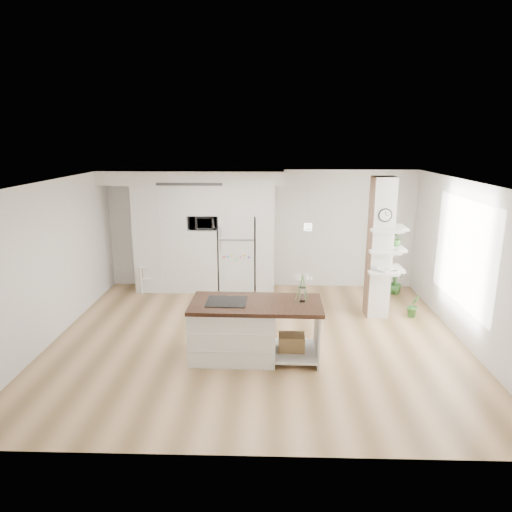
% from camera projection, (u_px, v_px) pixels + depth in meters
% --- Properties ---
extents(floor, '(7.00, 6.00, 0.01)m').
position_uv_depth(floor, '(257.00, 339.00, 7.90)').
color(floor, tan).
rests_on(floor, ground).
extents(room, '(7.04, 6.04, 2.72)m').
position_uv_depth(room, '(258.00, 234.00, 7.44)').
color(room, white).
rests_on(room, ground).
extents(cabinet_wall, '(4.00, 0.71, 2.70)m').
position_uv_depth(cabinet_wall, '(196.00, 225.00, 10.15)').
color(cabinet_wall, white).
rests_on(cabinet_wall, floor).
extents(refrigerator, '(0.78, 0.69, 1.75)m').
position_uv_depth(refrigerator, '(237.00, 252.00, 10.29)').
color(refrigerator, silver).
rests_on(refrigerator, floor).
extents(column, '(0.69, 0.90, 2.70)m').
position_uv_depth(column, '(385.00, 249.00, 8.59)').
color(column, silver).
rests_on(column, floor).
extents(window, '(0.00, 2.40, 2.40)m').
position_uv_depth(window, '(463.00, 253.00, 7.72)').
color(window, white).
rests_on(window, room).
extents(pendant_light, '(0.12, 0.12, 0.10)m').
position_uv_depth(pendant_light, '(361.00, 217.00, 7.47)').
color(pendant_light, white).
rests_on(pendant_light, room).
extents(kitchen_island, '(2.06, 1.01, 1.49)m').
position_uv_depth(kitchen_island, '(241.00, 328.00, 7.17)').
color(kitchen_island, white).
rests_on(kitchen_island, floor).
extents(bookshelf, '(0.60, 0.48, 0.62)m').
position_uv_depth(bookshelf, '(153.00, 279.00, 10.33)').
color(bookshelf, white).
rests_on(bookshelf, floor).
extents(floor_plant_a, '(0.31, 0.28, 0.46)m').
position_uv_depth(floor_plant_a, '(413.00, 306.00, 8.84)').
color(floor_plant_a, '#3C7E32').
rests_on(floor_plant_a, floor).
extents(floor_plant_b, '(0.37, 0.37, 0.53)m').
position_uv_depth(floor_plant_b, '(395.00, 282.00, 10.17)').
color(floor_plant_b, '#3C7E32').
rests_on(floor_plant_b, floor).
extents(microwave, '(0.54, 0.37, 0.30)m').
position_uv_depth(microwave, '(203.00, 222.00, 10.08)').
color(microwave, '#2D2D2D').
rests_on(microwave, cabinet_wall).
extents(shelf_plant, '(0.27, 0.23, 0.30)m').
position_uv_depth(shelf_plant, '(397.00, 238.00, 8.70)').
color(shelf_plant, '#3C7E32').
rests_on(shelf_plant, column).
extents(decor_bowl, '(0.22, 0.22, 0.05)m').
position_uv_depth(decor_bowl, '(383.00, 270.00, 8.46)').
color(decor_bowl, white).
rests_on(decor_bowl, column).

